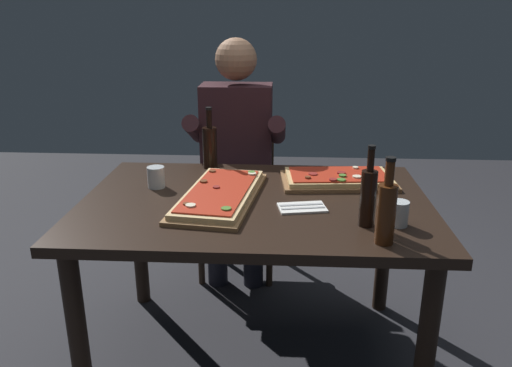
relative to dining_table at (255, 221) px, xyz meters
name	(u,v)px	position (x,y,z in m)	size (l,w,h in m)	color
ground_plane	(255,352)	(0.00, 0.00, -0.64)	(6.40, 6.40, 0.00)	#2D2D33
dining_table	(255,221)	(0.00, 0.00, 0.00)	(1.40, 0.96, 0.74)	black
pizza_rectangular_front	(338,178)	(0.35, 0.23, 0.12)	(0.51, 0.32, 0.05)	brown
pizza_rectangular_left	(220,194)	(-0.14, -0.01, 0.12)	(0.36, 0.65, 0.05)	olive
wine_bottle_dark	(210,146)	(-0.24, 0.42, 0.20)	(0.07, 0.07, 0.29)	black
oil_bottle_amber	(386,210)	(0.45, -0.38, 0.21)	(0.06, 0.06, 0.29)	#47230F
vinegar_bottle_green	(368,196)	(0.41, -0.24, 0.21)	(0.06, 0.06, 0.29)	black
tumbler_near_camera	(156,178)	(-0.43, 0.12, 0.14)	(0.07, 0.07, 0.09)	silver
tumbler_far_side	(399,213)	(0.52, -0.23, 0.14)	(0.07, 0.07, 0.09)	silver
napkin_cutlery_set	(302,208)	(0.19, -0.09, 0.10)	(0.20, 0.14, 0.01)	white
diner_chair	(239,187)	(-0.15, 0.86, -0.16)	(0.44, 0.44, 0.87)	#3D2B1E
seated_diner	(236,150)	(-0.15, 0.74, 0.10)	(0.53, 0.41, 1.33)	#23232D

